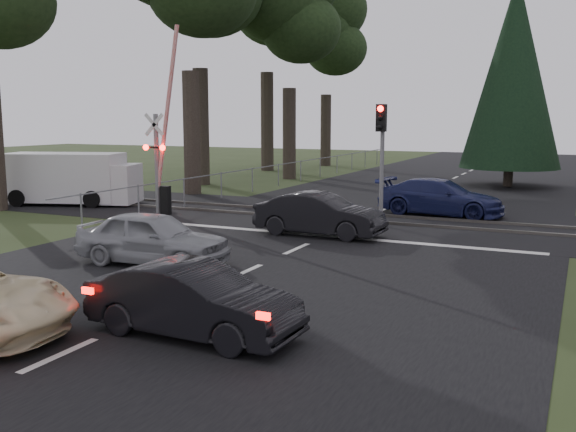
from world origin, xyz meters
The scene contains 17 objects.
ground centered at (0.00, 0.00, 0.00)m, with size 120.00×120.00×0.00m, color #2B3819.
road centered at (0.00, 10.00, 0.01)m, with size 14.00×100.00×0.01m, color black.
rail_corridor centered at (0.00, 12.00, 0.01)m, with size 120.00×8.00×0.01m, color black.
stop_line centered at (0.00, 8.20, 0.01)m, with size 13.00×0.35×0.00m, color silver.
rail_near centered at (0.00, 11.20, 0.05)m, with size 120.00×0.12×0.10m, color #59544C.
rail_far centered at (0.00, 12.80, 0.05)m, with size 120.00×0.12×0.10m, color #59544C.
crossing_signal centered at (-7.27, 9.79, 2.06)m, with size 1.62×0.38×6.96m.
traffic_signal_center centered at (1.00, 10.68, 2.81)m, with size 0.32×0.48×4.10m.
euc_tree_c centered at (-9.00, 25.00, 9.51)m, with size 6.00×6.00×13.20m.
euc_tree_e centered at (-11.00, 36.00, 9.51)m, with size 6.00×6.00×13.20m.
conifer_tree centered at (3.50, 26.00, 5.99)m, with size 5.20×5.20×11.00m.
fence_left centered at (-7.80, 22.50, 0.00)m, with size 0.10×36.00×1.20m, color slate, non-canonical shape.
dark_hatchback centered at (1.40, -1.35, 0.61)m, with size 1.30×3.73×1.23m, color black.
silver_car centered at (-2.50, 2.76, 0.67)m, with size 1.58×3.94×1.34m, color gray.
blue_sedan centered at (2.34, 14.07, 0.68)m, with size 1.91×4.70×1.36m, color #191E4D.
dark_car_far centered at (-0.20, 8.21, 0.67)m, with size 1.41×4.05×1.33m, color black.
white_van centered at (-12.44, 10.64, 1.10)m, with size 5.90×3.64×2.18m.
Camera 1 is at (7.22, -10.13, 3.65)m, focal length 40.00 mm.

